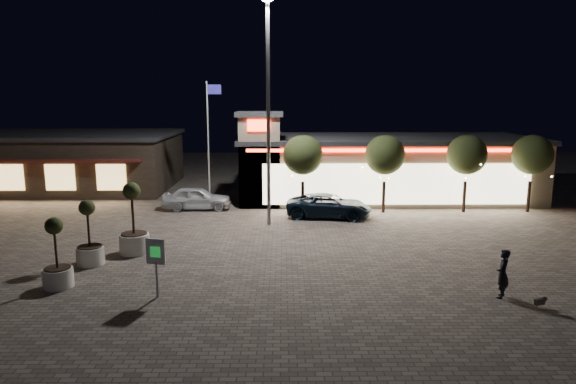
{
  "coord_description": "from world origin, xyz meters",
  "views": [
    {
      "loc": [
        2.76,
        -19.95,
        7.11
      ],
      "look_at": [
        3.04,
        6.0,
        2.23
      ],
      "focal_mm": 32.0,
      "sensor_mm": 36.0,
      "label": 1
    }
  ],
  "objects_px": {
    "white_sedan": "(197,198)",
    "valet_sign": "(156,257)",
    "pickup_truck": "(329,206)",
    "planter_left": "(90,245)",
    "planter_mid": "(57,266)",
    "pedestrian": "(503,274)"
  },
  "relations": [
    {
      "from": "white_sedan",
      "to": "valet_sign",
      "type": "xyz_separation_m",
      "value": [
        0.95,
        -14.48,
        0.78
      ]
    },
    {
      "from": "pickup_truck",
      "to": "white_sedan",
      "type": "bearing_deg",
      "value": 83.42
    },
    {
      "from": "pickup_truck",
      "to": "planter_left",
      "type": "distance_m",
      "value": 13.92
    },
    {
      "from": "planter_mid",
      "to": "valet_sign",
      "type": "height_order",
      "value": "planter_mid"
    },
    {
      "from": "pickup_truck",
      "to": "white_sedan",
      "type": "xyz_separation_m",
      "value": [
        -8.19,
        2.24,
        0.03
      ]
    },
    {
      "from": "pedestrian",
      "to": "planter_mid",
      "type": "distance_m",
      "value": 16.32
    },
    {
      "from": "pickup_truck",
      "to": "white_sedan",
      "type": "distance_m",
      "value": 8.49
    },
    {
      "from": "pedestrian",
      "to": "planter_left",
      "type": "height_order",
      "value": "planter_left"
    },
    {
      "from": "white_sedan",
      "to": "planter_mid",
      "type": "bearing_deg",
      "value": 163.55
    },
    {
      "from": "planter_left",
      "to": "valet_sign",
      "type": "bearing_deg",
      "value": -44.63
    },
    {
      "from": "white_sedan",
      "to": "planter_left",
      "type": "relative_size",
      "value": 1.51
    },
    {
      "from": "white_sedan",
      "to": "pedestrian",
      "type": "xyz_separation_m",
      "value": [
        13.26,
        -14.65,
        0.16
      ]
    },
    {
      "from": "planter_mid",
      "to": "pickup_truck",
      "type": "bearing_deg",
      "value": 45.03
    },
    {
      "from": "white_sedan",
      "to": "planter_mid",
      "type": "relative_size",
      "value": 1.58
    },
    {
      "from": "white_sedan",
      "to": "valet_sign",
      "type": "distance_m",
      "value": 14.54
    },
    {
      "from": "pickup_truck",
      "to": "valet_sign",
      "type": "bearing_deg",
      "value": 158.1
    },
    {
      "from": "planter_left",
      "to": "valet_sign",
      "type": "xyz_separation_m",
      "value": [
        3.73,
        -3.68,
        0.64
      ]
    },
    {
      "from": "pedestrian",
      "to": "valet_sign",
      "type": "distance_m",
      "value": 12.33
    },
    {
      "from": "pedestrian",
      "to": "white_sedan",
      "type": "bearing_deg",
      "value": -107.93
    },
    {
      "from": "pickup_truck",
      "to": "valet_sign",
      "type": "relative_size",
      "value": 2.32
    },
    {
      "from": "valet_sign",
      "to": "pickup_truck",
      "type": "bearing_deg",
      "value": 59.4
    },
    {
      "from": "planter_left",
      "to": "planter_mid",
      "type": "height_order",
      "value": "planter_left"
    }
  ]
}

